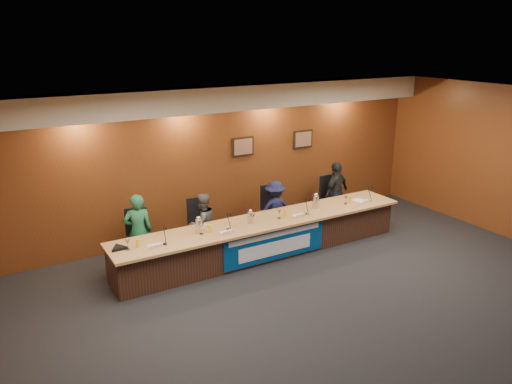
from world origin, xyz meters
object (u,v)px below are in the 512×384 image
panelist_c (275,209)px  office_chair_a (138,242)px  panelist_a (138,232)px  carafe_left (199,226)px  panelist_d (336,193)px  office_chair_c (272,214)px  speakerphone (119,248)px  dais_body (264,238)px  office_chair_d (333,202)px  carafe_right (316,202)px  banner (275,244)px  panelist_b (203,224)px  carafe_mid (250,218)px  office_chair_b (201,229)px

panelist_c → office_chair_a: bearing=8.5°
panelist_a → carafe_left: (0.91, -0.70, 0.16)m
panelist_d → office_chair_c: 1.67m
office_chair_c → speakerphone: bearing=-151.6°
dais_body → panelist_d: bearing=16.4°
office_chair_d → carafe_right: carafe_right is taller
banner → panelist_b: (-1.00, 1.10, 0.24)m
panelist_b → carafe_mid: panelist_b is taller
office_chair_d → speakerphone: (-5.18, -0.78, 0.30)m
carafe_left → panelist_b: bearing=61.0°
office_chair_d → speakerphone: bearing=-177.8°
office_chair_a → carafe_right: carafe_right is taller
dais_body → office_chair_d: dais_body is taller
office_chair_a → carafe_mid: size_ratio=2.09×
banner → panelist_c: (0.69, 1.10, 0.24)m
dais_body → panelist_d: panelist_d is taller
dais_body → office_chair_a: dais_body is taller
office_chair_c → speakerphone: (-3.53, -0.78, 0.30)m
panelist_b → office_chair_c: (1.69, 0.10, -0.14)m
dais_body → speakerphone: 2.87m
office_chair_d → carafe_mid: carafe_mid is taller
office_chair_d → carafe_left: size_ratio=1.82×
panelist_b → carafe_left: 0.85m
office_chair_a → carafe_left: carafe_left is taller
panelist_b → speakerphone: 1.97m
carafe_right → office_chair_a: bearing=167.8°
dais_body → office_chair_c: size_ratio=12.50×
carafe_left → carafe_mid: (1.05, -0.04, -0.02)m
panelist_a → carafe_mid: (1.95, -0.75, 0.15)m
dais_body → panelist_a: size_ratio=4.17×
office_chair_a → carafe_left: (0.91, -0.80, 0.40)m
panelist_c → panelist_d: size_ratio=0.86×
panelist_b → carafe_right: size_ratio=4.75×
panelist_d → office_chair_c: bearing=-22.4°
carafe_mid → banner: bearing=-46.2°
panelist_d → panelist_a: bearing=-18.9°
panelist_c → panelist_d: panelist_d is taller
panelist_a → office_chair_a: bearing=-78.6°
panelist_a → office_chair_d: bearing=-167.4°
panelist_b → panelist_d: panelist_d is taller
banner → carafe_right: 1.42m
panelist_b → carafe_left: panelist_b is taller
dais_body → office_chair_b: size_ratio=12.50×
panelist_c → carafe_mid: panelist_c is taller
banner → office_chair_d: 2.63m
dais_body → office_chair_b: bearing=141.7°
banner → office_chair_c: bearing=60.2°
dais_body → carafe_right: carafe_right is taller
banner → office_chair_b: banner is taller
panelist_c → office_chair_b: bearing=7.0°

